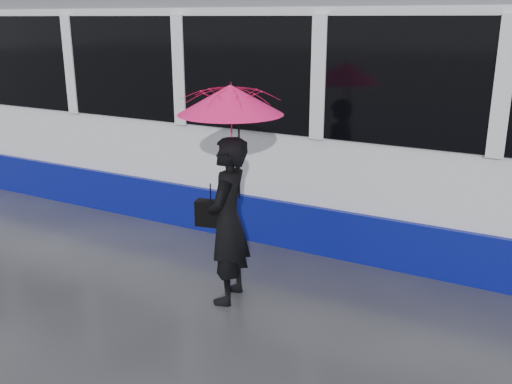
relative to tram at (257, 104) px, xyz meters
The scene contains 6 objects.
ground 3.29m from the tram, 61.33° to the right, with size 90.00×90.00×0.00m, color #28282C.
rails 2.13m from the tram, ahead, with size 34.00×1.51×0.02m.
tram is the anchor object (origin of this frame).
woman 3.15m from the tram, 66.81° to the right, with size 0.64×0.42×1.76m, color black.
umbrella 3.09m from the tram, 65.95° to the right, with size 1.23×1.23×1.19m.
handbag 3.04m from the tram, 70.57° to the right, with size 0.34×0.20×0.45m.
Camera 1 is at (2.74, -4.99, 2.88)m, focal length 40.00 mm.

